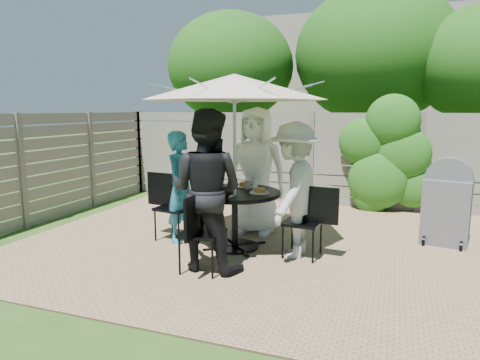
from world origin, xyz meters
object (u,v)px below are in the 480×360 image
(plate_right, at_px, (260,191))
(syrup_jug, at_px, (232,184))
(chair_right, at_px, (303,236))
(glass_left, at_px, (214,186))
(person_front, at_px, (206,191))
(chair_left, at_px, (174,220))
(person_left, at_px, (182,187))
(person_right, at_px, (294,190))
(chair_front, at_px, (202,249))
(coffee_cup, at_px, (248,185))
(patio_table, at_px, (235,209))
(plate_front, at_px, (223,194))
(glass_front, at_px, (234,190))
(glass_right, at_px, (255,186))
(bbq_grill, at_px, (447,206))
(plate_left, at_px, (211,187))
(umbrella, at_px, (234,87))
(chair_back, at_px, (259,215))
(bicycle, at_px, (211,177))
(plate_back, at_px, (245,185))
(person_back, at_px, (256,171))
(glass_back, at_px, (235,183))

(plate_right, distance_m, syrup_jug, 0.43)
(chair_right, distance_m, glass_left, 1.36)
(person_front, bearing_deg, chair_left, -40.70)
(person_left, distance_m, person_right, 1.66)
(chair_front, height_order, coffee_cup, chair_front)
(patio_table, xyz_separation_m, plate_front, (-0.02, -0.36, 0.27))
(chair_left, xyz_separation_m, chair_right, (1.93, -0.10, -0.01))
(person_front, relative_size, glass_front, 13.66)
(chair_front, relative_size, glass_right, 6.92)
(person_right, xyz_separation_m, bbq_grill, (1.91, 1.22, -0.31))
(plate_left, relative_size, glass_left, 1.86)
(umbrella, bearing_deg, chair_back, 87.21)
(chair_left, bearing_deg, bicycle, 110.04)
(plate_back, height_order, plate_right, same)
(umbrella, distance_m, chair_front, 2.13)
(chair_front, relative_size, glass_left, 6.92)
(chair_right, bearing_deg, bbq_grill, -140.52)
(coffee_cup, bearing_deg, person_back, 96.52)
(glass_front, height_order, glass_right, same)
(person_right, distance_m, bicycle, 3.69)
(person_back, height_order, plate_left, person_back)
(person_front, xyz_separation_m, plate_back, (0.06, 1.19, -0.12))
(plate_right, relative_size, bicycle, 0.14)
(chair_back, height_order, person_front, person_front)
(plate_left, distance_m, syrup_jug, 0.31)
(plate_right, bearing_deg, chair_front, -113.14)
(person_right, xyz_separation_m, glass_front, (-0.74, -0.22, -0.00))
(chair_right, height_order, bicycle, bicycle)
(patio_table, distance_m, glass_back, 0.42)
(glass_right, height_order, bbq_grill, bbq_grill)
(person_front, relative_size, person_right, 1.09)
(chair_right, bearing_deg, syrup_jug, -0.86)
(plate_left, height_order, glass_left, glass_left)
(chair_back, height_order, person_left, person_left)
(chair_front, bearing_deg, glass_right, -19.12)
(coffee_cup, bearing_deg, plate_right, -43.03)
(chair_right, xyz_separation_m, syrup_jug, (-1.02, 0.10, 0.60))
(chair_front, xyz_separation_m, glass_left, (-0.22, 0.87, 0.59))
(glass_left, relative_size, coffee_cup, 1.17)
(bicycle, bearing_deg, chair_back, -62.64)
(person_left, distance_m, plate_back, 0.91)
(person_front, height_order, bicycle, person_front)
(chair_back, relative_size, bbq_grill, 0.68)
(glass_back, relative_size, bicycle, 0.07)
(person_back, xyz_separation_m, syrup_jug, (-0.10, -0.78, -0.08))
(person_back, distance_m, glass_back, 0.59)
(person_back, height_order, plate_back, person_back)
(glass_left, bearing_deg, plate_back, 58.03)
(chair_left, relative_size, coffee_cup, 8.23)
(person_front, bearing_deg, patio_table, -90.00)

